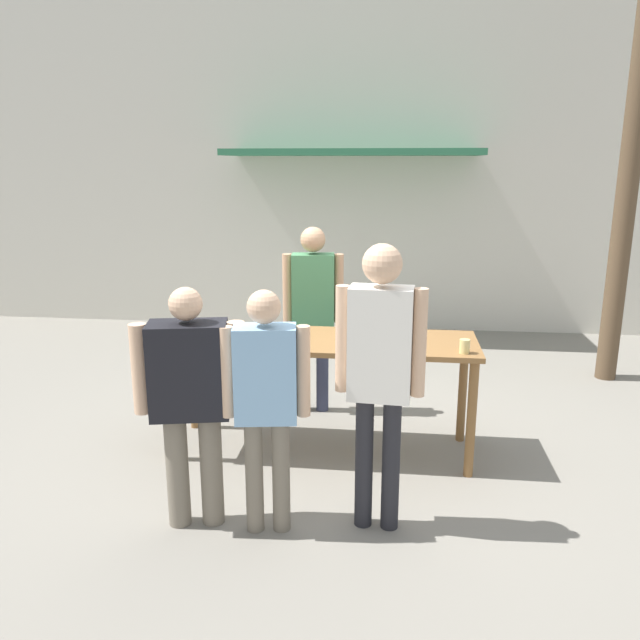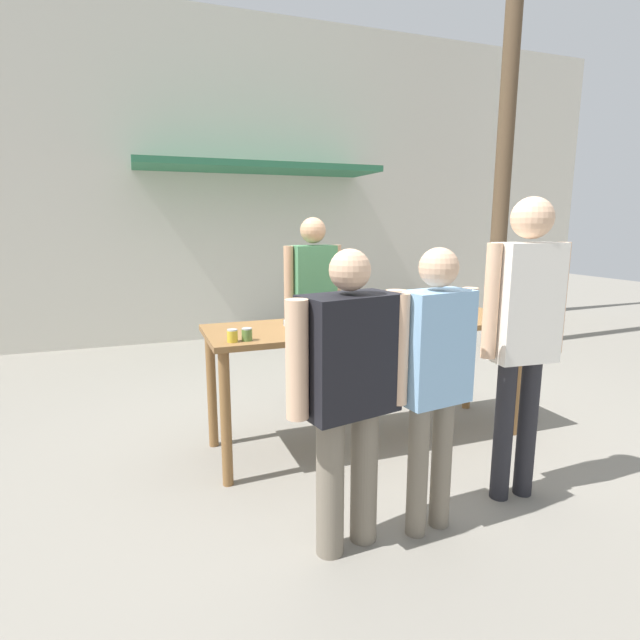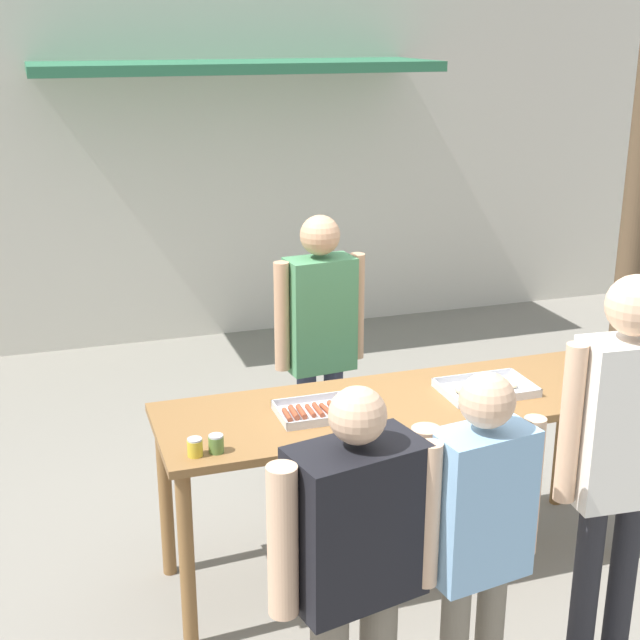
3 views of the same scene
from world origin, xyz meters
The scene contains 13 objects.
ground_plane centered at (0.00, 0.00, 0.00)m, with size 24.00×24.00×0.00m, color gray.
building_facade_back centered at (0.00, 3.98, 2.26)m, with size 12.00×1.11×4.50m.
serving_table centered at (0.00, 0.00, 0.83)m, with size 2.44×0.75×0.94m.
food_tray_sausages centered at (-0.40, -0.01, 0.96)m, with size 0.47×0.28×0.04m.
food_tray_buns centered at (0.44, -0.02, 0.96)m, with size 0.46×0.31×0.06m.
condiment_jar_mustard centered at (-1.08, -0.26, 0.98)m, with size 0.07×0.07×0.08m.
condiment_jar_ketchup centered at (-0.99, -0.26, 0.98)m, with size 0.07×0.07×0.08m.
beer_cup centered at (1.08, -0.26, 0.99)m, with size 0.08×0.08×0.10m.
person_server_behind_table centered at (-0.16, 0.83, 1.04)m, with size 0.55×0.25×1.73m.
person_customer_holding_hotdog centered at (-0.67, -1.15, 0.91)m, with size 0.68×0.36×1.56m.
person_customer_with_cup centered at (0.49, -1.05, 1.11)m, with size 0.55×0.24×1.83m.
person_customer_waiting_in_line centered at (-0.19, -1.17, 0.93)m, with size 0.54×0.26×1.56m.
utility_pole centered at (2.88, 2.10, 3.00)m, with size 1.10×0.21×5.82m.
Camera 1 is at (0.55, -4.65, 2.28)m, focal length 35.00 mm.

